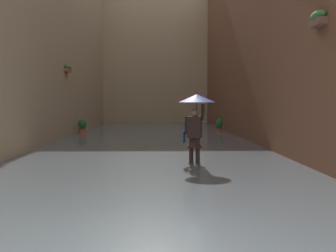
% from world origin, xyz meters
% --- Properties ---
extents(ground_plane, '(73.74, 73.74, 0.00)m').
position_xyz_m(ground_plane, '(0.00, -14.75, 0.00)').
color(ground_plane, '#605B56').
extents(flood_water, '(9.18, 35.50, 0.07)m').
position_xyz_m(flood_water, '(0.00, -14.75, 0.04)').
color(flood_water, '#515B60').
rests_on(flood_water, ground_plane).
extents(building_facade_left, '(2.04, 33.50, 10.25)m').
position_xyz_m(building_facade_left, '(-5.09, -14.74, 5.12)').
color(building_facade_left, brown).
rests_on(building_facade_left, ground_plane).
extents(building_facade_right, '(2.04, 33.50, 11.38)m').
position_xyz_m(building_facade_right, '(5.09, -14.74, 5.69)').
color(building_facade_right, tan).
rests_on(building_facade_right, ground_plane).
extents(building_facade_far, '(11.98, 1.80, 13.98)m').
position_xyz_m(building_facade_far, '(0.00, -30.40, 6.99)').
color(building_facade_far, tan).
rests_on(building_facade_far, ground_plane).
extents(person_wading, '(1.01, 1.01, 2.06)m').
position_xyz_m(person_wading, '(-1.27, -6.94, 1.43)').
color(person_wading, '#4C4233').
rests_on(person_wading, ground_plane).
extents(potted_plant_near_right, '(0.45, 0.45, 0.86)m').
position_xyz_m(potted_plant_near_right, '(3.80, -17.91, 0.45)').
color(potted_plant_near_right, '#9E563D').
rests_on(potted_plant_near_right, ground_plane).
extents(potted_plant_far_left, '(0.36, 0.36, 0.83)m').
position_xyz_m(potted_plant_far_left, '(-3.70, -19.29, 0.43)').
color(potted_plant_far_left, '#9E563D').
rests_on(potted_plant_far_left, ground_plane).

